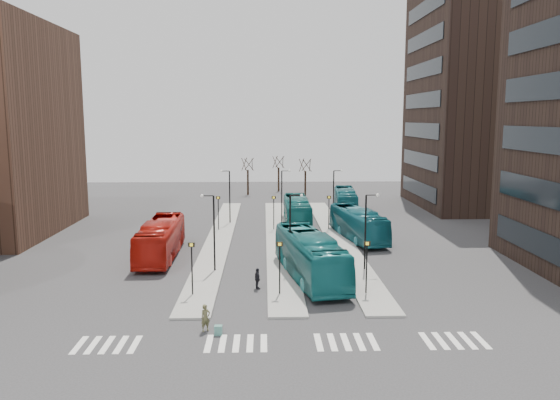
{
  "coord_description": "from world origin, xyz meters",
  "views": [
    {
      "loc": [
        0.54,
        -24.28,
        12.17
      ],
      "look_at": [
        1.96,
        23.21,
        5.0
      ],
      "focal_mm": 35.0,
      "sensor_mm": 36.0,
      "label": 1
    }
  ],
  "objects_px": {
    "suitcase": "(218,330)",
    "red_bus": "(161,239)",
    "teal_bus_a": "(310,256)",
    "commuter_c": "(310,266)",
    "commuter_a": "(155,259)",
    "teal_bus_d": "(346,200)",
    "commuter_b": "(257,279)",
    "teal_bus_c": "(358,224)",
    "teal_bus_b": "(297,211)",
    "traveller": "(206,318)"
  },
  "relations": [
    {
      "from": "suitcase",
      "to": "red_bus",
      "type": "relative_size",
      "value": 0.05
    },
    {
      "from": "teal_bus_a",
      "to": "commuter_c",
      "type": "bearing_deg",
      "value": 71.66
    },
    {
      "from": "red_bus",
      "to": "commuter_a",
      "type": "height_order",
      "value": "red_bus"
    },
    {
      "from": "suitcase",
      "to": "commuter_c",
      "type": "bearing_deg",
      "value": 62.9
    },
    {
      "from": "suitcase",
      "to": "commuter_a",
      "type": "xyz_separation_m",
      "value": [
        -6.32,
        14.01,
        0.55
      ]
    },
    {
      "from": "teal_bus_a",
      "to": "teal_bus_d",
      "type": "bearing_deg",
      "value": 66.67
    },
    {
      "from": "red_bus",
      "to": "commuter_b",
      "type": "xyz_separation_m",
      "value": [
        8.61,
        -9.33,
        -0.87
      ]
    },
    {
      "from": "teal_bus_c",
      "to": "commuter_c",
      "type": "bearing_deg",
      "value": -124.47
    },
    {
      "from": "red_bus",
      "to": "teal_bus_a",
      "type": "bearing_deg",
      "value": -29.34
    },
    {
      "from": "red_bus",
      "to": "teal_bus_a",
      "type": "relative_size",
      "value": 0.93
    },
    {
      "from": "teal_bus_b",
      "to": "teal_bus_a",
      "type": "bearing_deg",
      "value": -90.67
    },
    {
      "from": "teal_bus_d",
      "to": "commuter_a",
      "type": "distance_m",
      "value": 33.22
    },
    {
      "from": "teal_bus_c",
      "to": "traveller",
      "type": "distance_m",
      "value": 27.06
    },
    {
      "from": "teal_bus_b",
      "to": "traveller",
      "type": "xyz_separation_m",
      "value": [
        -7.16,
        -31.33,
        -0.79
      ]
    },
    {
      "from": "red_bus",
      "to": "commuter_a",
      "type": "xyz_separation_m",
      "value": [
        0.17,
        -3.61,
        -0.82
      ]
    },
    {
      "from": "teal_bus_a",
      "to": "commuter_b",
      "type": "distance_m",
      "value": 4.82
    },
    {
      "from": "teal_bus_d",
      "to": "traveller",
      "type": "relative_size",
      "value": 6.78
    },
    {
      "from": "teal_bus_b",
      "to": "teal_bus_d",
      "type": "bearing_deg",
      "value": 52.18
    },
    {
      "from": "suitcase",
      "to": "traveller",
      "type": "xyz_separation_m",
      "value": [
        -0.77,
        0.58,
        0.52
      ]
    },
    {
      "from": "suitcase",
      "to": "teal_bus_b",
      "type": "distance_m",
      "value": 32.57
    },
    {
      "from": "teal_bus_b",
      "to": "red_bus",
      "type": "bearing_deg",
      "value": -131.93
    },
    {
      "from": "commuter_b",
      "to": "commuter_c",
      "type": "relative_size",
      "value": 0.92
    },
    {
      "from": "red_bus",
      "to": "traveller",
      "type": "distance_m",
      "value": 17.99
    },
    {
      "from": "commuter_c",
      "to": "commuter_b",
      "type": "bearing_deg",
      "value": -30.05
    },
    {
      "from": "teal_bus_c",
      "to": "teal_bus_d",
      "type": "relative_size",
      "value": 1.04
    },
    {
      "from": "red_bus",
      "to": "teal_bus_b",
      "type": "relative_size",
      "value": 1.04
    },
    {
      "from": "red_bus",
      "to": "teal_bus_a",
      "type": "xyz_separation_m",
      "value": [
        12.59,
        -6.8,
        0.12
      ]
    },
    {
      "from": "red_bus",
      "to": "traveller",
      "type": "height_order",
      "value": "red_bus"
    },
    {
      "from": "traveller",
      "to": "commuter_b",
      "type": "distance_m",
      "value": 8.24
    },
    {
      "from": "teal_bus_b",
      "to": "commuter_c",
      "type": "height_order",
      "value": "teal_bus_b"
    },
    {
      "from": "teal_bus_c",
      "to": "traveller",
      "type": "height_order",
      "value": "teal_bus_c"
    },
    {
      "from": "commuter_c",
      "to": "commuter_a",
      "type": "bearing_deg",
      "value": -79.34
    },
    {
      "from": "teal_bus_a",
      "to": "commuter_a",
      "type": "height_order",
      "value": "teal_bus_a"
    },
    {
      "from": "teal_bus_a",
      "to": "teal_bus_b",
      "type": "distance_m",
      "value": 21.09
    },
    {
      "from": "commuter_b",
      "to": "red_bus",
      "type": "bearing_deg",
      "value": 22.11
    },
    {
      "from": "teal_bus_a",
      "to": "teal_bus_d",
      "type": "xyz_separation_m",
      "value": [
        7.2,
        29.98,
        -0.26
      ]
    },
    {
      "from": "commuter_b",
      "to": "commuter_c",
      "type": "height_order",
      "value": "commuter_c"
    },
    {
      "from": "red_bus",
      "to": "teal_bus_c",
      "type": "distance_m",
      "value": 19.78
    },
    {
      "from": "teal_bus_a",
      "to": "teal_bus_b",
      "type": "bearing_deg",
      "value": 79.42
    },
    {
      "from": "teal_bus_d",
      "to": "commuter_c",
      "type": "relative_size",
      "value": 6.46
    },
    {
      "from": "red_bus",
      "to": "teal_bus_d",
      "type": "distance_m",
      "value": 30.48
    },
    {
      "from": "commuter_a",
      "to": "teal_bus_c",
      "type": "bearing_deg",
      "value": -134.12
    },
    {
      "from": "commuter_a",
      "to": "commuter_b",
      "type": "relative_size",
      "value": 1.06
    },
    {
      "from": "teal_bus_c",
      "to": "teal_bus_d",
      "type": "height_order",
      "value": "teal_bus_c"
    },
    {
      "from": "red_bus",
      "to": "commuter_b",
      "type": "distance_m",
      "value": 12.73
    },
    {
      "from": "commuter_a",
      "to": "suitcase",
      "type": "bearing_deg",
      "value": 130.81
    },
    {
      "from": "teal_bus_b",
      "to": "traveller",
      "type": "distance_m",
      "value": 32.15
    },
    {
      "from": "teal_bus_c",
      "to": "commuter_c",
      "type": "distance_m",
      "value": 14.24
    },
    {
      "from": "teal_bus_c",
      "to": "commuter_a",
      "type": "height_order",
      "value": "teal_bus_c"
    },
    {
      "from": "teal_bus_a",
      "to": "teal_bus_b",
      "type": "xyz_separation_m",
      "value": [
        0.28,
        21.09,
        -0.18
      ]
    }
  ]
}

